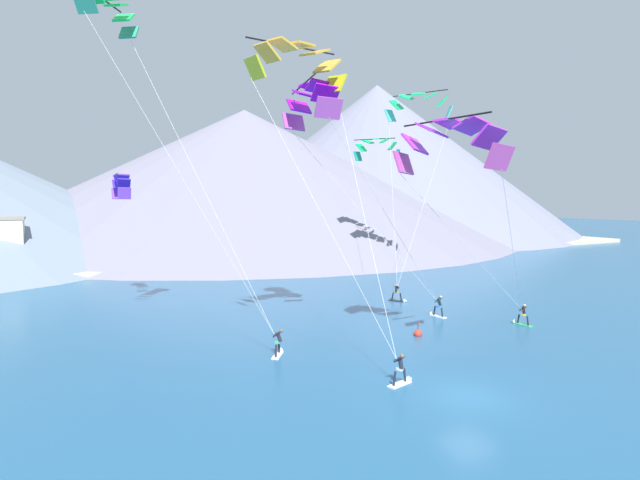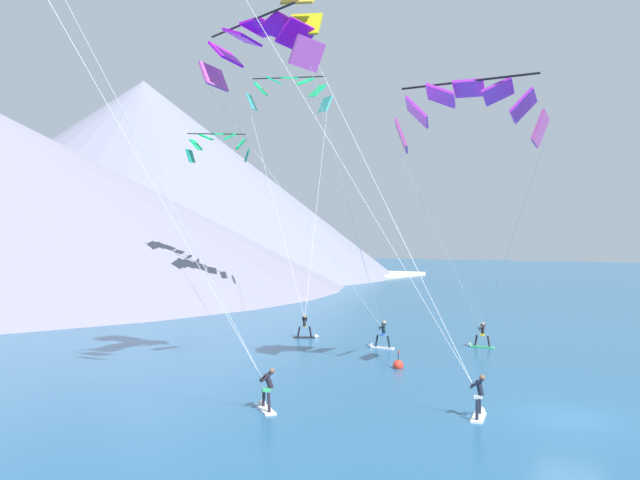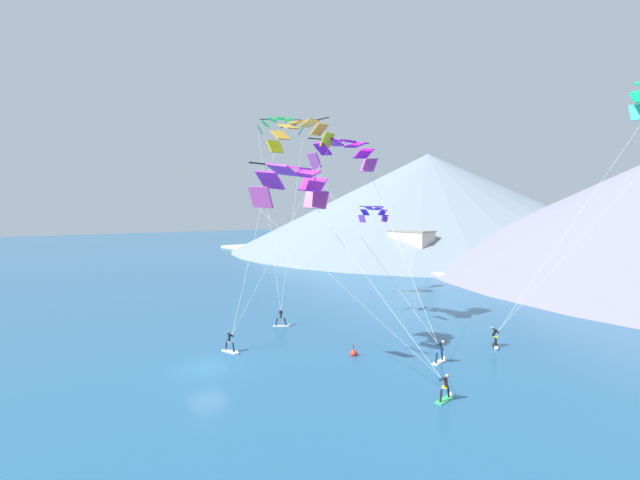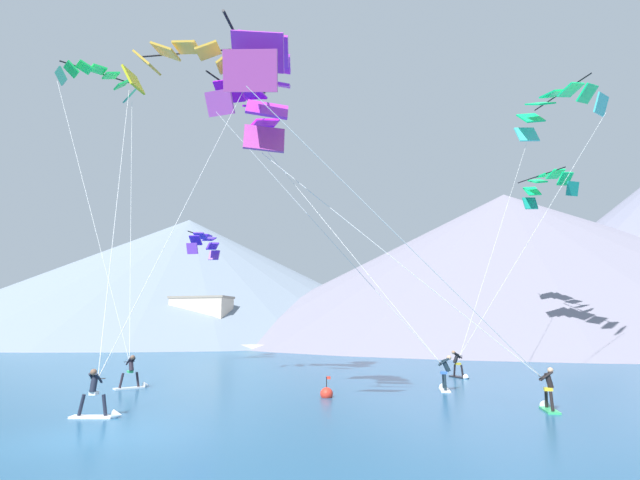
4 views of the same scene
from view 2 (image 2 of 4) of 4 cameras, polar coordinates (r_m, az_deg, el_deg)
name	(u,v)px [view 2 (image 2 of 4)]	position (r m, az deg, el deg)	size (l,w,h in m)	color
ground_plane	(568,418)	(25.79, 21.74, -14.86)	(400.00, 400.00, 0.00)	#23567F
kitesurfer_near_lead	(380,339)	(39.16, 5.48, -9.04)	(0.68, 1.77, 1.75)	white
kitesurfer_near_trail	(266,397)	(25.17, -5.00, -14.08)	(1.35, 1.64, 1.72)	white
kitesurfer_mid_center	(308,331)	(43.03, -1.13, -8.30)	(1.28, 1.68, 1.67)	black
kitesurfer_far_left	(479,404)	(24.79, 14.37, -14.32)	(1.79, 0.79, 1.71)	white
kitesurfer_far_right	(479,340)	(40.56, 14.30, -8.85)	(0.56, 1.76, 1.64)	#33B266
parafoil_kite_near_lead	(260,46)	(31.50, -5.51, 17.23)	(12.02, 7.06, 15.75)	#B947AE
parafoil_kite_mid_center	(289,90)	(55.46, -2.84, 13.52)	(11.39, 10.81, 19.77)	#40C5BD
parafoil_kite_far_right	(469,109)	(30.01, 13.46, 11.56)	(12.02, 7.01, 12.62)	#BC429A
parafoil_kite_distant_high_outer	(218,144)	(60.81, -9.29, 8.68)	(4.50, 5.82, 2.83)	#148F7A
race_marker_buoy	(398,365)	(33.15, 7.16, -11.30)	(0.56, 0.56, 1.02)	red
shore_building_harbour_front	(44,285)	(72.82, -23.93, -3.76)	(5.28, 4.77, 4.00)	#A89E8E
shore_building_quay_east	(131,275)	(78.79, -16.88, -3.06)	(6.96, 5.48, 5.22)	silver
mountain_peak_central_summit	(143,178)	(131.11, -15.86, 5.50)	(101.07, 101.07, 39.21)	slate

